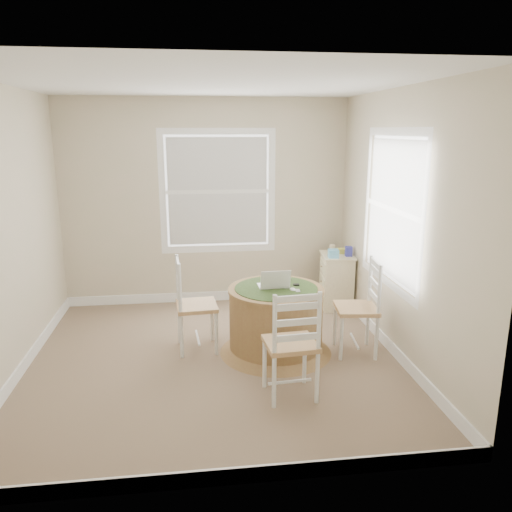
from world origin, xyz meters
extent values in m
cube|color=#92795D|center=(0.00, 0.00, -0.01)|extent=(3.60, 3.60, 0.02)
cube|color=white|center=(0.00, 0.00, 2.61)|extent=(3.60, 3.60, 0.02)
cube|color=beige|center=(0.00, 1.81, 1.30)|extent=(3.60, 0.02, 2.60)
cube|color=beige|center=(0.00, -1.81, 1.30)|extent=(3.60, 0.02, 2.60)
cube|color=beige|center=(-1.81, 0.00, 1.30)|extent=(0.02, 3.60, 2.60)
cube|color=beige|center=(1.81, 0.00, 1.30)|extent=(0.02, 3.60, 2.60)
cube|color=white|center=(0.00, 1.79, 0.06)|extent=(3.60, 0.02, 0.12)
cube|color=white|center=(0.00, -1.79, 0.06)|extent=(3.60, 0.02, 0.12)
cube|color=white|center=(-1.79, 0.00, 0.06)|extent=(0.02, 3.60, 0.12)
cube|color=white|center=(1.79, 0.00, 0.06)|extent=(0.02, 3.60, 0.12)
cylinder|color=olive|center=(0.63, 0.13, 0.37)|extent=(0.94, 0.94, 0.61)
cone|color=olive|center=(0.63, 0.13, 0.03)|extent=(1.14, 1.14, 0.07)
cylinder|color=olive|center=(0.63, 0.13, 0.66)|extent=(0.96, 0.96, 0.03)
cylinder|color=#385223|center=(0.63, 0.13, 0.68)|extent=(0.83, 0.83, 0.01)
cone|color=#385223|center=(0.63, 0.13, 0.62)|extent=(0.92, 0.92, 0.10)
cube|color=white|center=(0.61, 0.19, 0.68)|extent=(0.30, 0.22, 0.02)
cube|color=silver|center=(0.61, 0.19, 0.69)|extent=(0.25, 0.12, 0.00)
cube|color=black|center=(0.61, 0.06, 0.79)|extent=(0.30, 0.07, 0.19)
ellipsoid|color=white|center=(0.78, 0.04, 0.69)|extent=(0.06, 0.09, 0.03)
cube|color=#B7BABF|center=(0.82, 0.01, 0.68)|extent=(0.05, 0.09, 0.02)
cube|color=black|center=(0.84, 0.18, 0.69)|extent=(0.06, 0.05, 0.02)
cube|color=beige|center=(1.62, 1.36, 0.33)|extent=(0.41, 0.53, 0.67)
cube|color=beige|center=(1.62, 1.36, 0.68)|extent=(0.44, 0.56, 0.02)
cube|color=beige|center=(1.45, 1.37, 0.13)|extent=(0.05, 0.42, 0.14)
cube|color=beige|center=(1.45, 1.37, 0.34)|extent=(0.05, 0.42, 0.14)
cube|color=beige|center=(1.45, 1.37, 0.54)|extent=(0.05, 0.42, 0.14)
cube|color=#5EAED8|center=(1.53, 1.23, 0.74)|extent=(0.13, 0.13, 0.10)
cube|color=#D4CE4B|center=(1.69, 1.41, 0.72)|extent=(0.16, 0.12, 0.06)
cube|color=#313395|center=(1.72, 1.27, 0.75)|extent=(0.09, 0.09, 0.12)
cylinder|color=beige|center=(1.59, 1.50, 0.73)|extent=(0.07, 0.07, 0.09)
camera|label=1|loc=(-0.17, -4.53, 2.21)|focal=35.00mm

